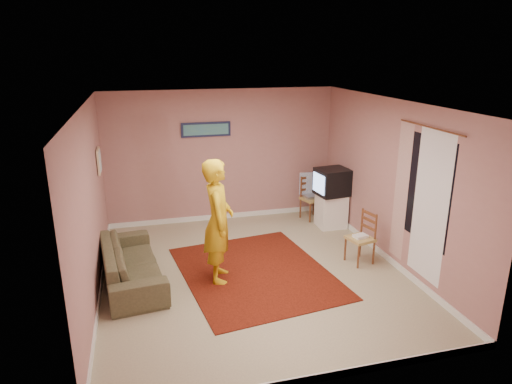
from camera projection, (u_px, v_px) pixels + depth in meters
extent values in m
plane|color=tan|center=(253.00, 274.00, 7.03)|extent=(5.00, 5.00, 0.00)
cube|color=#A8736F|center=(222.00, 156.00, 8.95)|extent=(4.50, 0.02, 2.60)
cube|color=#A8736F|center=(318.00, 270.00, 4.33)|extent=(4.50, 0.02, 2.60)
cube|color=#A8736F|center=(90.00, 206.00, 6.10)|extent=(0.02, 5.00, 2.60)
cube|color=#A8736F|center=(391.00, 183.00, 7.18)|extent=(0.02, 5.00, 2.60)
cube|color=white|center=(253.00, 103.00, 6.25)|extent=(4.50, 5.00, 0.02)
cube|color=white|center=(223.00, 216.00, 9.32)|extent=(4.50, 0.02, 0.10)
cube|color=white|center=(312.00, 379.00, 4.72)|extent=(4.50, 0.02, 0.10)
cube|color=white|center=(101.00, 289.00, 6.48)|extent=(0.02, 5.00, 0.10)
cube|color=white|center=(384.00, 255.00, 7.55)|extent=(0.02, 5.00, 0.10)
cube|color=black|center=(426.00, 190.00, 6.31)|extent=(0.01, 1.10, 1.50)
cube|color=white|center=(430.00, 207.00, 6.22)|extent=(0.01, 0.75, 2.10)
cube|color=beige|center=(401.00, 192.00, 6.87)|extent=(0.01, 0.35, 2.10)
cylinder|color=brown|center=(430.00, 127.00, 6.04)|extent=(0.02, 1.40, 0.02)
cube|color=#15193A|center=(206.00, 129.00, 8.69)|extent=(0.95, 0.03, 0.28)
cube|color=teal|center=(206.00, 130.00, 8.67)|extent=(0.86, 0.01, 0.20)
cube|color=beige|center=(99.00, 161.00, 7.51)|extent=(0.03, 0.38, 0.42)
cube|color=silver|center=(100.00, 161.00, 7.52)|extent=(0.01, 0.30, 0.34)
cube|color=#330D05|center=(255.00, 272.00, 7.06)|extent=(2.47, 2.93, 0.01)
cube|color=white|center=(331.00, 210.00, 8.83)|extent=(0.51, 0.47, 0.65)
cube|color=black|center=(333.00, 182.00, 8.66)|extent=(0.64, 0.59, 0.51)
cube|color=#8CB2F2|center=(319.00, 183.00, 8.55)|extent=(0.07, 0.42, 0.36)
cube|color=tan|center=(312.00, 199.00, 9.21)|extent=(0.49, 0.47, 0.05)
cube|color=brown|center=(313.00, 188.00, 9.15)|extent=(0.39, 0.15, 0.45)
cube|color=#AAAAAE|center=(312.00, 196.00, 9.20)|extent=(0.35, 0.27, 0.05)
cube|color=#7F99D0|center=(310.00, 183.00, 9.27)|extent=(0.44, 0.05, 0.46)
cube|color=tan|center=(360.00, 239.00, 7.30)|extent=(0.44, 0.46, 0.05)
cube|color=brown|center=(361.00, 226.00, 7.23)|extent=(0.12, 0.38, 0.44)
cube|color=white|center=(360.00, 236.00, 7.28)|extent=(0.24, 0.20, 0.04)
imported|color=brown|center=(131.00, 263.00, 6.73)|extent=(1.01, 2.06, 0.58)
imported|color=gold|center=(218.00, 221.00, 6.62)|extent=(0.56, 0.74, 1.85)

